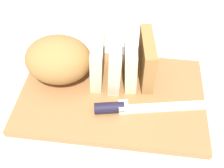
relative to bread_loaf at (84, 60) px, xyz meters
name	(u,v)px	position (x,y,z in m)	size (l,w,h in m)	color
ground_plane	(112,97)	(0.07, -0.04, -0.07)	(3.00, 3.00, 0.00)	silver
cutting_board	(112,95)	(0.07, -0.04, -0.06)	(0.40, 0.25, 0.02)	#9E6B3D
bread_loaf	(84,60)	(0.00, 0.00, 0.00)	(0.29, 0.14, 0.11)	#A8753D
bread_knife	(124,107)	(0.10, -0.08, -0.04)	(0.24, 0.07, 0.02)	silver
crumb_near_knife	(97,90)	(0.03, -0.04, -0.05)	(0.00, 0.00, 0.00)	#996633
crumb_near_loaf	(97,75)	(0.03, 0.00, -0.05)	(0.01, 0.01, 0.01)	#996633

